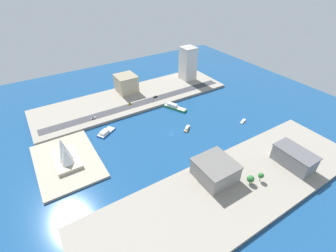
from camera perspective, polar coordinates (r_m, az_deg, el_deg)
The scene contains 19 objects.
ground_plane at distance 245.84m, azimuth 0.74°, elevation -1.71°, with size 440.00×440.00×0.00m, color navy.
quay_west at distance 197.26m, azimuth 14.85°, elevation -14.00°, with size 70.00×240.00×2.94m, color gray.
quay_east at distance 309.74m, azimuth -7.98°, elevation 6.57°, with size 70.00×240.00×2.94m, color gray.
peninsula_point at distance 229.88m, azimuth -22.55°, elevation -7.66°, with size 73.35×50.40×2.00m, color #A89E89.
road_strip at distance 293.65m, azimuth -6.39°, elevation 5.37°, with size 11.85×228.00×0.15m, color #38383D.
catamaran_blue at distance 252.88m, azimuth -14.39°, elevation -1.41°, with size 17.30×20.93×3.95m.
water_taxi_orange at distance 251.55m, azimuth 4.48°, elevation -0.53°, with size 10.15×11.50×3.33m.
sailboat_small_white at distance 274.61m, azimuth 17.16°, elevation 1.07°, with size 6.83×10.86×9.56m.
ferry_green_doubledeck at distance 285.51m, azimuth 1.54°, elevation 4.44°, with size 28.48×17.93×5.78m.
hotel_broad_white at distance 348.70m, azimuth 4.68°, elevation 14.40°, with size 19.79×19.14×44.84m.
warehouse_low_gray at distance 227.47m, azimuth 27.45°, elevation -6.62°, with size 33.01×18.29×14.61m.
office_block_beige at distance 319.71m, azimuth -9.77°, elevation 9.79°, with size 26.33×24.91×21.51m.
carpark_squat_concrete at distance 195.23m, azimuth 10.99°, elevation -10.06°, with size 29.85×28.52×15.12m.
van_white at distance 274.42m, azimuth -17.11°, elevation 1.83°, with size 1.98×4.73×1.55m.
taxi_yellow_cab at distance 292.10m, azimuth -8.97°, elevation 5.17°, with size 2.00×4.94×1.60m.
suv_black at distance 304.68m, azimuth -2.96°, elevation 6.89°, with size 1.96×5.22×1.69m.
traffic_light_waterfront at distance 291.02m, azimuth -3.42°, elevation 6.21°, with size 0.36×0.36×6.50m.
opera_landmark at distance 223.73m, azimuth -23.05°, elevation -5.96°, with size 34.41×20.18×22.80m.
park_tree_cluster at distance 199.59m, azimuth 17.82°, elevation -11.17°, with size 18.64×22.91×7.91m.
Camera 1 is at (-165.55, 107.96, 146.20)m, focal length 26.02 mm.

